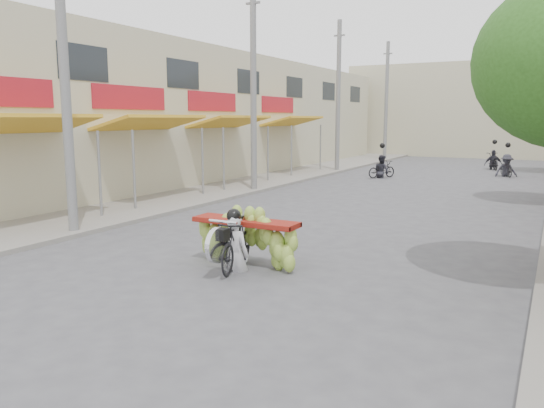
% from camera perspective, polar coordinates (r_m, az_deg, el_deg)
% --- Properties ---
extents(ground, '(120.00, 120.00, 0.00)m').
position_cam_1_polar(ground, '(8.52, -11.40, -10.85)').
color(ground, '#4F4F54').
rests_on(ground, ground).
extents(sidewalk_left, '(4.00, 60.00, 0.12)m').
position_cam_1_polar(sidewalk_left, '(24.54, -1.65, 2.57)').
color(sidewalk_left, gray).
rests_on(sidewalk_left, ground).
extents(shophouse_row_left, '(9.77, 40.00, 6.00)m').
position_cam_1_polar(shophouse_row_left, '(26.42, -12.35, 9.22)').
color(shophouse_row_left, '#BBB594').
rests_on(shophouse_row_left, ground).
extents(far_building, '(20.00, 6.00, 7.00)m').
position_cam_1_polar(far_building, '(44.42, 21.91, 9.33)').
color(far_building, '#BBB594').
rests_on(far_building, ground).
extents(utility_pole_near, '(0.60, 0.24, 8.00)m').
position_cam_1_polar(utility_pole_near, '(14.01, -21.45, 13.22)').
color(utility_pole_near, slate).
rests_on(utility_pole_near, ground).
extents(utility_pole_mid, '(0.60, 0.24, 8.00)m').
position_cam_1_polar(utility_pole_mid, '(21.01, -2.01, 12.29)').
color(utility_pole_mid, slate).
rests_on(utility_pole_mid, ground).
extents(utility_pole_far, '(0.60, 0.24, 8.00)m').
position_cam_1_polar(utility_pole_far, '(29.13, 7.13, 11.36)').
color(utility_pole_far, slate).
rests_on(utility_pole_far, ground).
extents(utility_pole_back, '(0.60, 0.24, 8.00)m').
position_cam_1_polar(utility_pole_back, '(37.65, 12.19, 10.72)').
color(utility_pole_back, slate).
rests_on(utility_pole_back, ground).
extents(banana_motorbike, '(2.20, 1.87, 2.00)m').
position_cam_1_polar(banana_motorbike, '(10.31, -3.47, -3.22)').
color(banana_motorbike, black).
rests_on(banana_motorbike, ground).
extents(bg_motorbike_a, '(1.27, 1.55, 1.95)m').
position_cam_1_polar(bg_motorbike_a, '(26.57, 11.72, 4.42)').
color(bg_motorbike_a, black).
rests_on(bg_motorbike_a, ground).
extents(bg_motorbike_b, '(1.19, 1.68, 1.95)m').
position_cam_1_polar(bg_motorbike_b, '(29.00, 23.96, 4.38)').
color(bg_motorbike_b, black).
rests_on(bg_motorbike_b, ground).
extents(bg_motorbike_c, '(1.11, 1.77, 1.95)m').
position_cam_1_polar(bg_motorbike_c, '(32.71, 22.75, 4.80)').
color(bg_motorbike_c, black).
rests_on(bg_motorbike_c, ground).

